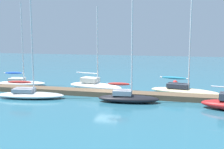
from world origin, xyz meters
TOP-DOWN VIEW (x-y plane):
  - ground_plane at (0.00, 0.00)m, footprint 120.00×120.00m
  - dock_pier at (0.00, 0.00)m, footprint 28.56×1.82m
  - sailboat_0 at (-12.28, 3.16)m, footprint 6.40×3.13m
  - sailboat_1 at (-7.32, -3.04)m, footprint 7.12×3.25m
  - sailboat_2 at (-2.28, 2.71)m, footprint 6.94×3.01m
  - sailboat_3 at (2.63, -2.27)m, footprint 5.99×2.44m
  - sailboat_4 at (7.80, 2.65)m, footprint 7.66×3.40m
  - mooring_buoy_red at (6.74, 8.16)m, footprint 0.66×0.66m

SIDE VIEW (x-z plane):
  - ground_plane at x=0.00m, z-range 0.00..0.00m
  - dock_pier at x=0.00m, z-range 0.00..0.53m
  - mooring_buoy_red at x=6.74m, z-range 0.00..0.66m
  - sailboat_0 at x=-12.28m, z-range -4.70..5.70m
  - sailboat_1 at x=-7.32m, z-range -5.22..6.27m
  - sailboat_4 at x=7.80m, z-range -4.63..5.72m
  - sailboat_3 at x=2.63m, z-range -4.45..5.56m
  - sailboat_2 at x=-2.28m, z-range -4.19..5.37m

